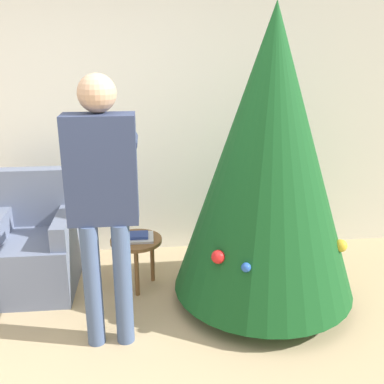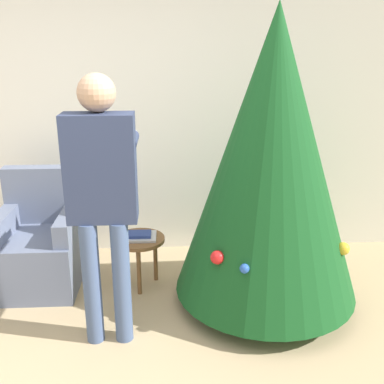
{
  "view_description": "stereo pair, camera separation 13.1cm",
  "coord_description": "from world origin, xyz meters",
  "px_view_note": "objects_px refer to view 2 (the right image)",
  "views": [
    {
      "loc": [
        0.32,
        -1.93,
        1.97
      ],
      "look_at": [
        0.61,
        0.95,
        1.0
      ],
      "focal_mm": 42.0,
      "sensor_mm": 36.0,
      "label": 1
    },
    {
      "loc": [
        0.45,
        -1.94,
        1.97
      ],
      "look_at": [
        0.61,
        0.95,
        1.0
      ],
      "focal_mm": 42.0,
      "sensor_mm": 36.0,
      "label": 2
    }
  ],
  "objects_px": {
    "armchair": "(41,246)",
    "side_stool": "(139,245)",
    "christmas_tree": "(271,158)",
    "person_standing": "(102,188)"
  },
  "relations": [
    {
      "from": "armchair",
      "to": "side_stool",
      "type": "bearing_deg",
      "value": -6.23
    },
    {
      "from": "christmas_tree",
      "to": "person_standing",
      "type": "xyz_separation_m",
      "value": [
        -1.17,
        -0.37,
        -0.09
      ]
    },
    {
      "from": "person_standing",
      "to": "side_stool",
      "type": "xyz_separation_m",
      "value": [
        0.17,
        0.68,
        -0.72
      ]
    },
    {
      "from": "side_stool",
      "to": "christmas_tree",
      "type": "bearing_deg",
      "value": -16.92
    },
    {
      "from": "christmas_tree",
      "to": "armchair",
      "type": "xyz_separation_m",
      "value": [
        -1.83,
        0.39,
        -0.84
      ]
    },
    {
      "from": "armchair",
      "to": "side_stool",
      "type": "relative_size",
      "value": 2.22
    },
    {
      "from": "person_standing",
      "to": "side_stool",
      "type": "bearing_deg",
      "value": 75.76
    },
    {
      "from": "person_standing",
      "to": "side_stool",
      "type": "relative_size",
      "value": 4.14
    },
    {
      "from": "christmas_tree",
      "to": "armchair",
      "type": "distance_m",
      "value": 2.05
    },
    {
      "from": "armchair",
      "to": "side_stool",
      "type": "distance_m",
      "value": 0.84
    }
  ]
}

